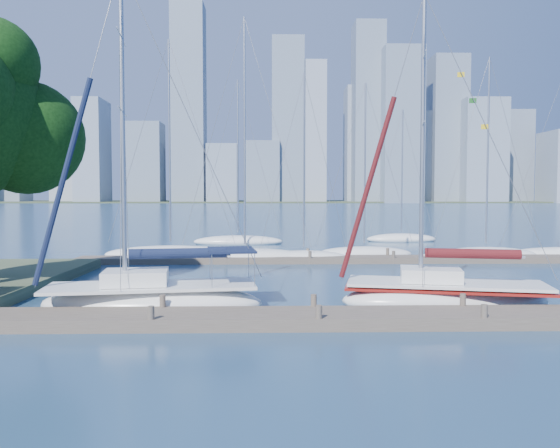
{
  "coord_description": "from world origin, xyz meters",
  "views": [
    {
      "loc": [
        -1.55,
        -17.01,
        4.08
      ],
      "look_at": [
        -1.05,
        4.0,
        2.98
      ],
      "focal_mm": 35.0,
      "sensor_mm": 36.0,
      "label": 1
    }
  ],
  "objects": [
    {
      "name": "ground",
      "position": [
        0.0,
        0.0,
        0.0
      ],
      "size": [
        700.0,
        700.0,
        0.0
      ],
      "primitive_type": "plane",
      "color": "navy",
      "rests_on": "ground"
    },
    {
      "name": "near_dock",
      "position": [
        0.0,
        0.0,
        0.2
      ],
      "size": [
        26.0,
        2.0,
        0.4
      ],
      "primitive_type": "cube",
      "color": "#4C4237",
      "rests_on": "ground"
    },
    {
      "name": "far_dock",
      "position": [
        2.0,
        16.0,
        0.18
      ],
      "size": [
        30.0,
        1.8,
        0.36
      ],
      "primitive_type": "cube",
      "color": "#4C4237",
      "rests_on": "ground"
    },
    {
      "name": "far_shore",
      "position": [
        0.0,
        320.0,
        0.0
      ],
      "size": [
        800.0,
        100.0,
        1.5
      ],
      "primitive_type": "cube",
      "color": "#38472D",
      "rests_on": "ground"
    },
    {
      "name": "sailboat_navy",
      "position": [
        -5.65,
        2.29,
        1.01
      ],
      "size": [
        8.12,
        3.6,
        12.5
      ],
      "rotation": [
        0.0,
        0.0,
        0.13
      ],
      "color": "white",
      "rests_on": "ground"
    },
    {
      "name": "sailboat_maroon",
      "position": [
        5.0,
        2.74,
        0.96
      ],
      "size": [
        8.0,
        4.05,
        11.9
      ],
      "rotation": [
        0.0,
        0.0,
        -0.21
      ],
      "color": "white",
      "rests_on": "ground"
    },
    {
      "name": "bg_boat_0",
      "position": [
        -7.85,
        18.59,
        0.28
      ],
      "size": [
        8.91,
        3.85,
        14.44
      ],
      "rotation": [
        0.0,
        0.0,
        -0.17
      ],
      "color": "white",
      "rests_on": "ground"
    },
    {
      "name": "bg_boat_1",
      "position": [
        -2.93,
        16.8,
        0.29
      ],
      "size": [
        8.63,
        4.23,
        15.32
      ],
      "rotation": [
        0.0,
        0.0,
        -0.24
      ],
      "color": "white",
      "rests_on": "ground"
    },
    {
      "name": "bg_boat_2",
      "position": [
        0.74,
        16.8,
        0.24
      ],
      "size": [
        5.97,
        3.33,
        11.89
      ],
      "rotation": [
        0.0,
        0.0,
        0.26
      ],
      "color": "white",
      "rests_on": "ground"
    },
    {
      "name": "bg_boat_3",
      "position": [
        4.91,
        18.94,
        0.24
      ],
      "size": [
        6.52,
        2.59,
        11.76
      ],
      "rotation": [
        0.0,
        0.0,
        -0.09
      ],
      "color": "white",
      "rests_on": "ground"
    },
    {
      "name": "bg_boat_4",
      "position": [
        12.64,
        17.86,
        0.27
      ],
      "size": [
        6.91,
        2.8,
        13.24
      ],
      "rotation": [
        0.0,
        0.0,
        -0.09
      ],
      "color": "white",
      "rests_on": "ground"
    },
    {
      "name": "bg_boat_6",
      "position": [
        -3.98,
        28.74,
        0.27
      ],
      "size": [
        7.79,
        4.57,
        13.99
      ],
      "rotation": [
        0.0,
        0.0,
        -0.35
      ],
      "color": "white",
      "rests_on": "ground"
    },
    {
      "name": "bg_boat_7",
      "position": [
        10.39,
        31.06,
        0.25
      ],
      "size": [
        6.51,
        3.5,
        11.95
      ],
      "rotation": [
        0.0,
        0.0,
        0.24
      ],
      "color": "white",
      "rests_on": "ground"
    },
    {
      "name": "skyline",
      "position": [
        25.65,
        290.28,
        33.98
      ],
      "size": [
        502.17,
        51.31,
        109.22
      ],
      "color": "gray",
      "rests_on": "ground"
    }
  ]
}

